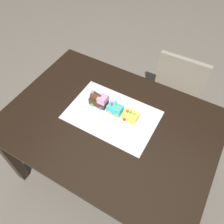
# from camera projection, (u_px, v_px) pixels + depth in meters

# --- Properties ---
(ground_plane) EXTENTS (8.00, 8.00, 0.00)m
(ground_plane) POSITION_uv_depth(u_px,v_px,m) (110.00, 169.00, 2.10)
(ground_plane) COLOR #6B6054
(dining_table) EXTENTS (1.40, 1.00, 0.74)m
(dining_table) POSITION_uv_depth(u_px,v_px,m) (110.00, 131.00, 1.60)
(dining_table) COLOR black
(dining_table) RESTS_ON ground
(chair) EXTENTS (0.41, 0.41, 0.86)m
(chair) POSITION_uv_depth(u_px,v_px,m) (179.00, 86.00, 2.10)
(chair) COLOR gray
(chair) RESTS_ON ground
(cake_board) EXTENTS (0.60, 0.40, 0.00)m
(cake_board) POSITION_uv_depth(u_px,v_px,m) (112.00, 115.00, 1.55)
(cake_board) COLOR silver
(cake_board) RESTS_ON dining_table
(cake_locomotive) EXTENTS (0.14, 0.08, 0.12)m
(cake_locomotive) POSITION_uv_depth(u_px,v_px,m) (99.00, 100.00, 1.57)
(cake_locomotive) COLOR #472816
(cake_locomotive) RESTS_ON cake_board
(cake_car_gondola_turquoise) EXTENTS (0.10, 0.08, 0.07)m
(cake_car_gondola_turquoise) POSITION_uv_depth(u_px,v_px,m) (115.00, 109.00, 1.55)
(cake_car_gondola_turquoise) COLOR #38B7C6
(cake_car_gondola_turquoise) RESTS_ON cake_board
(cake_car_tanker_lemon) EXTENTS (0.10, 0.08, 0.07)m
(cake_car_tanker_lemon) POSITION_uv_depth(u_px,v_px,m) (131.00, 116.00, 1.51)
(cake_car_tanker_lemon) COLOR #F4E04C
(cake_car_tanker_lemon) RESTS_ON cake_board
(birthday_candle) EXTENTS (0.01, 0.01, 0.06)m
(birthday_candle) POSITION_uv_depth(u_px,v_px,m) (116.00, 102.00, 1.49)
(birthday_candle) COLOR #4CA5E5
(birthday_candle) RESTS_ON cake_car_gondola_turquoise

